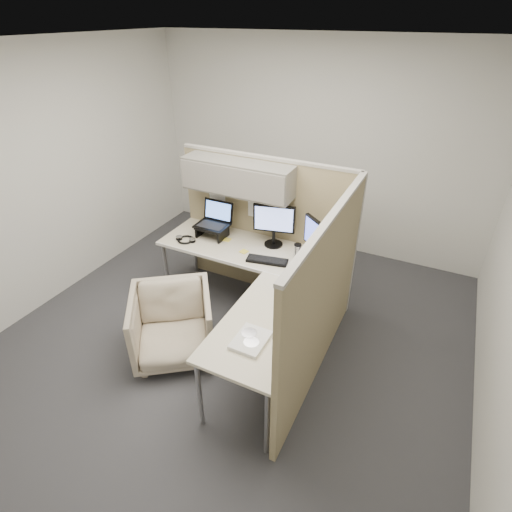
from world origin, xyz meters
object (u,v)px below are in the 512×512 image
at_px(monitor_left, 274,222).
at_px(keyboard, 267,261).
at_px(office_chair, 172,322).
at_px(desk, 253,277).

relative_size(monitor_left, keyboard, 1.12).
relative_size(office_chair, keyboard, 1.82).
xyz_separation_m(desk, office_chair, (-0.55, -0.61, -0.31)).
height_order(desk, monitor_left, monitor_left).
bearing_deg(office_chair, keyboard, 20.33).
bearing_deg(keyboard, monitor_left, 92.52).
bearing_deg(monitor_left, office_chair, -125.90).
bearing_deg(monitor_left, desk, -99.01).
relative_size(office_chair, monitor_left, 1.62).
height_order(desk, office_chair, office_chair).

